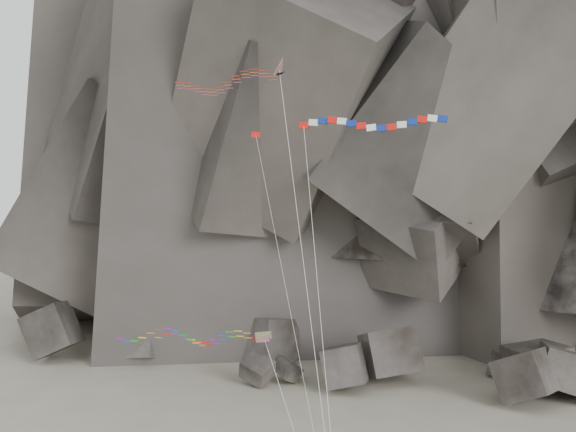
# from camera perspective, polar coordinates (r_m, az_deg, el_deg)

# --- Properties ---
(headland) EXTENTS (110.00, 70.00, 84.00)m
(headland) POSITION_cam_1_polar(r_m,az_deg,el_deg) (113.63, 8.43, 12.18)
(headland) COLOR #534B44
(headland) RESTS_ON ground
(boulder_field) EXTENTS (71.45, 17.33, 8.10)m
(boulder_field) POSITION_cam_1_polar(r_m,az_deg,el_deg) (78.63, 6.02, -12.69)
(boulder_field) COLOR #47423F
(boulder_field) RESTS_ON ground
(delta_kite) EXTENTS (14.29, 10.89, 30.66)m
(delta_kite) POSITION_cam_1_polar(r_m,az_deg,el_deg) (46.49, -5.92, 11.72)
(delta_kite) COLOR red
(delta_kite) RESTS_ON ground
(banner_kite) EXTENTS (10.54, 13.17, 26.71)m
(banner_kite) POSITION_cam_1_polar(r_m,az_deg,el_deg) (46.40, 7.40, 8.00)
(banner_kite) COLOR red
(banner_kite) RESTS_ON ground
(parafoil_kite) EXTENTS (18.87, 9.85, 11.45)m
(parafoil_kite) POSITION_cam_1_polar(r_m,az_deg,el_deg) (47.84, -9.19, -10.48)
(parafoil_kite) COLOR #D2DF0C
(parafoil_kite) RESTS_ON ground
(pennant_kite) EXTENTS (8.37, 10.23, 25.51)m
(pennant_kite) POSITION_cam_1_polar(r_m,az_deg,el_deg) (43.03, -1.56, 0.27)
(pennant_kite) COLOR red
(pennant_kite) RESTS_ON ground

